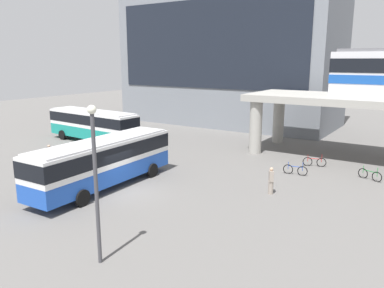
{
  "coord_description": "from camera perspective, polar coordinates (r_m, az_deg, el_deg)",
  "views": [
    {
      "loc": [
        16.09,
        -17.03,
        8.25
      ],
      "look_at": [
        1.05,
        5.87,
        2.2
      ],
      "focal_mm": 35.68,
      "sensor_mm": 36.0,
      "label": 1
    }
  ],
  "objects": [
    {
      "name": "lamp_post",
      "position": [
        15.59,
        -14.25,
        -4.28
      ],
      "size": [
        0.36,
        0.36,
        6.58
      ],
      "color": "#3F3F44",
      "rests_on": "ground_plane"
    },
    {
      "name": "pedestrian_waiting_near_stop",
      "position": [
        24.46,
        11.72,
        -5.51
      ],
      "size": [
        0.43,
        0.48,
        1.73
      ],
      "color": "gray",
      "rests_on": "ground_plane"
    },
    {
      "name": "bus_secondary",
      "position": [
        40.28,
        -14.64,
        3.11
      ],
      "size": [
        11.18,
        3.25,
        3.22
      ],
      "color": "teal",
      "rests_on": "ground_plane"
    },
    {
      "name": "pedestrian_near_building",
      "position": [
        32.45,
        -20.51,
        -1.64
      ],
      "size": [
        0.47,
        0.39,
        1.68
      ],
      "color": "#26262D",
      "rests_on": "ground_plane"
    },
    {
      "name": "pedestrian_at_kerb",
      "position": [
        34.61,
        -7.95,
        -0.16
      ],
      "size": [
        0.32,
        0.41,
        1.64
      ],
      "color": "#26262D",
      "rests_on": "ground_plane"
    },
    {
      "name": "station_building",
      "position": [
        51.5,
        5.61,
        13.39
      ],
      "size": [
        27.57,
        11.94,
        18.28
      ],
      "color": "slate",
      "rests_on": "ground_plane"
    },
    {
      "name": "bus_main",
      "position": [
        25.46,
        -13.08,
        -2.11
      ],
      "size": [
        3.01,
        11.11,
        3.22
      ],
      "color": "#1E4CB2",
      "rests_on": "ground_plane"
    },
    {
      "name": "ground_plane",
      "position": [
        32.52,
        2.46,
        -2.25
      ],
      "size": [
        120.0,
        120.0,
        0.0
      ],
      "primitive_type": "plane",
      "color": "#605E5B"
    },
    {
      "name": "bicycle_blue",
      "position": [
        29.03,
        15.17,
        -3.76
      ],
      "size": [
        1.79,
        0.23,
        1.04
      ],
      "color": "black",
      "rests_on": "ground_plane"
    },
    {
      "name": "bicycle_green",
      "position": [
        29.62,
        25.05,
        -4.2
      ],
      "size": [
        1.67,
        0.75,
        1.04
      ],
      "color": "black",
      "rests_on": "ground_plane"
    },
    {
      "name": "bicycle_red",
      "position": [
        31.73,
        17.84,
        -2.56
      ],
      "size": [
        1.72,
        0.6,
        1.04
      ],
      "color": "black",
      "rests_on": "ground_plane"
    }
  ]
}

